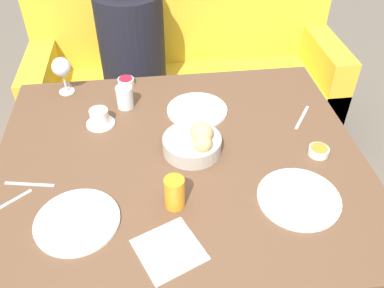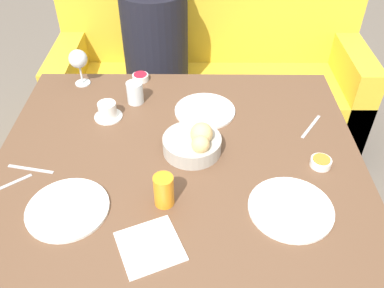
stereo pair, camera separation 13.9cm
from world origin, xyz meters
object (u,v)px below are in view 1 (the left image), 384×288
object	(u,v)px
plate_far_center	(197,110)
spoon_coffee	(13,200)
napkin	(169,250)
juice_glass	(175,193)
jam_bowl_honey	(319,151)
plate_near_left	(77,221)
wine_glass	(62,68)
coffee_cup	(100,118)
knife_silver	(29,184)
jam_bowl_berry	(126,81)
couch	(186,89)
water_tumbler	(125,97)
fork_silver	(302,117)
seated_person	(135,78)
plate_near_right	(299,198)
bread_basket	(195,142)

from	to	relation	value
plate_far_center	spoon_coffee	bearing A→B (deg)	-147.77
plate_far_center	napkin	size ratio (longest dim) A/B	1.10
juice_glass	jam_bowl_honey	bearing A→B (deg)	18.04
plate_near_left	wine_glass	bearing A→B (deg)	98.35
coffee_cup	spoon_coffee	distance (m)	0.43
plate_near_left	knife_silver	size ratio (longest dim) A/B	1.54
jam_bowl_berry	plate_near_left	bearing A→B (deg)	-101.00
couch	water_tumbler	bearing A→B (deg)	-112.19
juice_glass	fork_silver	size ratio (longest dim) A/B	0.76
couch	seated_person	size ratio (longest dim) A/B	1.45
couch	jam_bowl_berry	xyz separation A→B (m)	(-0.32, -0.63, 0.47)
plate_near_left	plate_far_center	distance (m)	0.65
coffee_cup	knife_silver	xyz separation A→B (m)	(-0.21, -0.29, -0.03)
jam_bowl_honey	coffee_cup	bearing A→B (deg)	160.57
fork_silver	plate_near_left	bearing A→B (deg)	-153.38
knife_silver	fork_silver	bearing A→B (deg)	13.49
plate_near_right	jam_bowl_honey	size ratio (longest dim) A/B	3.66
seated_person	knife_silver	xyz separation A→B (m)	(-0.33, -1.03, 0.26)
water_tumbler	jam_bowl_berry	size ratio (longest dim) A/B	1.28
wine_glass	napkin	distance (m)	0.91
juice_glass	coffee_cup	distance (m)	0.49
plate_far_center	knife_silver	bearing A→B (deg)	-150.68
plate_far_center	bread_basket	bearing A→B (deg)	-99.70
couch	napkin	distance (m)	1.57
juice_glass	plate_near_right	bearing A→B (deg)	-3.92
seated_person	jam_bowl_honey	xyz separation A→B (m)	(0.63, -1.01, 0.27)
bread_basket	coffee_cup	distance (m)	0.38
fork_silver	knife_silver	distance (m)	1.00
wine_glass	juice_glass	bearing A→B (deg)	-59.86
couch	bread_basket	xyz separation A→B (m)	(-0.09, -1.09, 0.49)
coffee_cup	water_tumbler	bearing A→B (deg)	47.76
couch	coffee_cup	size ratio (longest dim) A/B	16.51
couch	jam_bowl_berry	size ratio (longest dim) A/B	25.45
jam_bowl_berry	spoon_coffee	distance (m)	0.71
wine_glass	jam_bowl_honey	world-z (taller)	wine_glass
napkin	plate_near_left	bearing A→B (deg)	153.40
seated_person	jam_bowl_berry	world-z (taller)	seated_person
water_tumbler	jam_bowl_honey	bearing A→B (deg)	-29.29
jam_bowl_honey	juice_glass	bearing A→B (deg)	-161.96
bread_basket	juice_glass	size ratio (longest dim) A/B	1.91
bread_basket	wine_glass	size ratio (longest dim) A/B	1.29
plate_far_center	spoon_coffee	distance (m)	0.73
fork_silver	coffee_cup	bearing A→B (deg)	175.88
napkin	fork_silver	bearing A→B (deg)	43.89
plate_far_center	fork_silver	distance (m)	0.40
water_tumbler	wine_glass	world-z (taller)	wine_glass
plate_far_center	wine_glass	xyz separation A→B (m)	(-0.52, 0.20, 0.11)
seated_person	napkin	xyz separation A→B (m)	(0.09, -1.33, 0.26)
juice_glass	knife_silver	bearing A→B (deg)	162.61
jam_bowl_honey	fork_silver	bearing A→B (deg)	85.84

